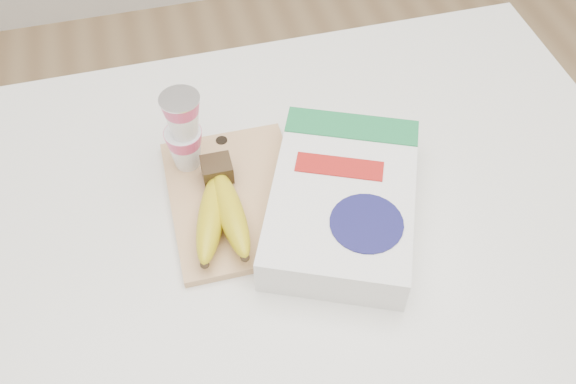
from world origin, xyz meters
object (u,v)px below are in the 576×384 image
Objects in this scene: cutting_board at (236,198)px; yogurt_stack at (183,130)px; bananas at (220,210)px; cereal_box at (342,201)px; table at (275,345)px.

cutting_board is 0.14m from yogurt_stack.
bananas is 0.19m from cereal_box.
cutting_board is at bearing -180.00° from cereal_box.
cereal_box is (0.22, -0.16, -0.06)m from yogurt_stack.
cereal_box is at bearing -15.70° from table.
yogurt_stack reaches higher than cutting_board.
bananas is at bearing -164.96° from cereal_box.
table is at bearing -38.18° from cutting_board.
bananas is at bearing -76.65° from yogurt_stack.
cutting_board is at bearing -55.09° from yogurt_stack.
yogurt_stack is (-0.03, 0.13, 0.06)m from bananas.
yogurt_stack reaches higher than table.
table is 6.12× the size of bananas.
cereal_box is (0.11, -0.03, 0.51)m from table.
cereal_box is at bearing -35.79° from yogurt_stack.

